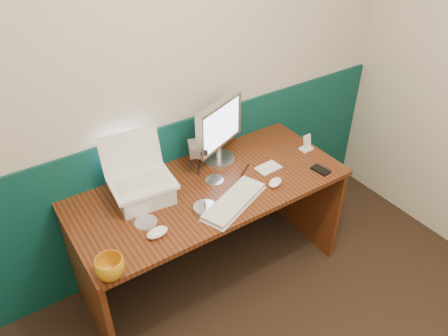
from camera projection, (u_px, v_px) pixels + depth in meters
back_wall at (150, 89)px, 2.40m from camera, size 3.50×0.04×2.50m
wainscot at (163, 196)px, 2.83m from camera, size 3.48×0.02×1.00m
desk at (211, 234)px, 2.72m from camera, size 1.60×0.70×0.75m
laptop_riser at (144, 192)px, 2.38m from camera, size 0.31×0.27×0.10m
laptop at (140, 164)px, 2.27m from camera, size 0.36×0.29×0.28m
monitor at (218, 132)px, 2.60m from camera, size 0.41×0.26×0.40m
keyboard at (234, 202)px, 2.37m from camera, size 0.45×0.29×0.02m
mouse_right at (275, 182)px, 2.50m from camera, size 0.12×0.10×0.03m
mouse_left at (157, 232)px, 2.17m from camera, size 0.12×0.08×0.04m
mug at (110, 268)px, 1.94m from camera, size 0.16×0.16×0.11m
camcorder at (195, 160)px, 2.56m from camera, size 0.12×0.14×0.18m
cd_spindle at (205, 208)px, 2.33m from camera, size 0.13×0.13×0.03m
cd_loose_a at (146, 222)px, 2.26m from camera, size 0.12×0.12×0.00m
cd_loose_b at (214, 179)px, 2.55m from camera, size 0.11×0.11×0.00m
pen at (245, 170)px, 2.63m from camera, size 0.11×0.08×0.01m
papers at (268, 168)px, 2.65m from camera, size 0.15×0.11×0.00m
dock at (306, 149)px, 2.81m from camera, size 0.08×0.06×0.01m
music_player at (307, 142)px, 2.78m from camera, size 0.05×0.03×0.09m
pda at (321, 170)px, 2.62m from camera, size 0.08×0.12×0.01m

